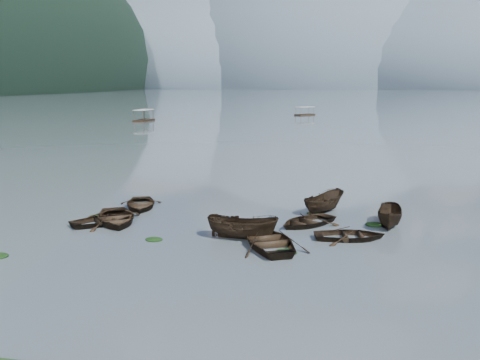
% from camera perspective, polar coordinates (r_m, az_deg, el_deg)
% --- Properties ---
extents(ground_plane, '(2400.00, 2400.00, 0.00)m').
position_cam_1_polar(ground_plane, '(27.61, -5.08, -8.52)').
color(ground_plane, '#4F5B63').
extents(haze_mtn_a, '(520.00, 520.00, 280.00)m').
position_cam_1_polar(haze_mtn_a, '(962.97, -4.59, 9.85)').
color(haze_mtn_a, '#475666').
rests_on(haze_mtn_a, ground).
extents(haze_mtn_b, '(520.00, 520.00, 340.00)m').
position_cam_1_polar(haze_mtn_b, '(927.50, 7.55, 9.77)').
color(haze_mtn_b, '#475666').
rests_on(haze_mtn_b, ground).
extents(haze_mtn_c, '(520.00, 520.00, 260.00)m').
position_cam_1_polar(haze_mtn_c, '(934.46, 20.03, 9.24)').
color(haze_mtn_c, '#475666').
rests_on(haze_mtn_c, ground).
extents(rowboat_0, '(5.57, 6.13, 1.04)m').
position_cam_1_polar(rowboat_0, '(35.49, -13.11, -4.46)').
color(rowboat_0, black).
rests_on(rowboat_0, ground).
extents(rowboat_1, '(5.10, 5.16, 0.88)m').
position_cam_1_polar(rowboat_1, '(35.41, -14.26, -4.54)').
color(rowboat_1, black).
rests_on(rowboat_1, ground).
extents(rowboat_2, '(4.44, 2.06, 1.66)m').
position_cam_1_polar(rowboat_2, '(31.08, 0.25, -6.30)').
color(rowboat_2, black).
rests_on(rowboat_2, ground).
extents(rowboat_3, '(5.47, 6.18, 1.06)m').
position_cam_1_polar(rowboat_3, '(29.78, 3.11, -7.07)').
color(rowboat_3, black).
rests_on(rowboat_3, ground).
extents(rowboat_4, '(4.59, 3.68, 0.85)m').
position_cam_1_polar(rowboat_4, '(31.66, 11.62, -6.21)').
color(rowboat_4, black).
rests_on(rowboat_4, ground).
extents(rowboat_5, '(1.92, 4.10, 1.53)m').
position_cam_1_polar(rowboat_5, '(35.07, 15.69, -4.75)').
color(rowboat_5, black).
rests_on(rowboat_5, ground).
extents(rowboat_6, '(4.43, 5.18, 0.91)m').
position_cam_1_polar(rowboat_6, '(39.30, -10.59, -2.92)').
color(rowboat_6, black).
rests_on(rowboat_6, ground).
extents(rowboat_7, '(5.02, 5.20, 0.88)m').
position_cam_1_polar(rowboat_7, '(34.29, 7.12, -4.78)').
color(rowboat_7, black).
rests_on(rowboat_7, ground).
extents(rowboat_8, '(3.47, 4.38, 1.61)m').
position_cam_1_polar(rowboat_8, '(37.88, 8.89, -3.37)').
color(rowboat_8, black).
rests_on(rowboat_8, ground).
extents(weed_clump_1, '(1.02, 0.81, 0.22)m').
position_cam_1_polar(weed_clump_1, '(31.21, -9.16, -6.37)').
color(weed_clump_1, black).
rests_on(weed_clump_1, ground).
extents(weed_clump_2, '(1.20, 0.96, 0.26)m').
position_cam_1_polar(weed_clump_2, '(28.66, 4.91, -7.80)').
color(weed_clump_2, black).
rests_on(weed_clump_2, ground).
extents(weed_clump_3, '(0.89, 0.75, 0.20)m').
position_cam_1_polar(weed_clump_3, '(37.14, 7.79, -3.61)').
color(weed_clump_3, black).
rests_on(weed_clump_3, ground).
extents(weed_clump_4, '(1.14, 0.91, 0.24)m').
position_cam_1_polar(weed_clump_4, '(30.06, 4.56, -6.93)').
color(weed_clump_4, black).
rests_on(weed_clump_4, ground).
extents(weed_clump_5, '(0.96, 0.78, 0.20)m').
position_cam_1_polar(weed_clump_5, '(37.28, -15.10, -3.83)').
color(weed_clump_5, black).
rests_on(weed_clump_5, ground).
extents(weed_clump_6, '(0.91, 0.75, 0.19)m').
position_cam_1_polar(weed_clump_6, '(34.88, -0.73, -4.44)').
color(weed_clump_6, black).
rests_on(weed_clump_6, ground).
extents(weed_clump_7, '(1.16, 0.93, 0.25)m').
position_cam_1_polar(weed_clump_7, '(34.96, 14.16, -4.73)').
color(weed_clump_7, black).
rests_on(weed_clump_7, ground).
extents(pontoon_left, '(2.93, 6.79, 2.58)m').
position_cam_1_polar(pontoon_left, '(126.28, -10.21, 6.19)').
color(pontoon_left, black).
rests_on(pontoon_left, ground).
extents(pontoon_centre, '(5.53, 5.95, 2.20)m').
position_cam_1_polar(pontoon_centre, '(147.85, 6.93, 6.87)').
color(pontoon_centre, black).
rests_on(pontoon_centre, ground).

